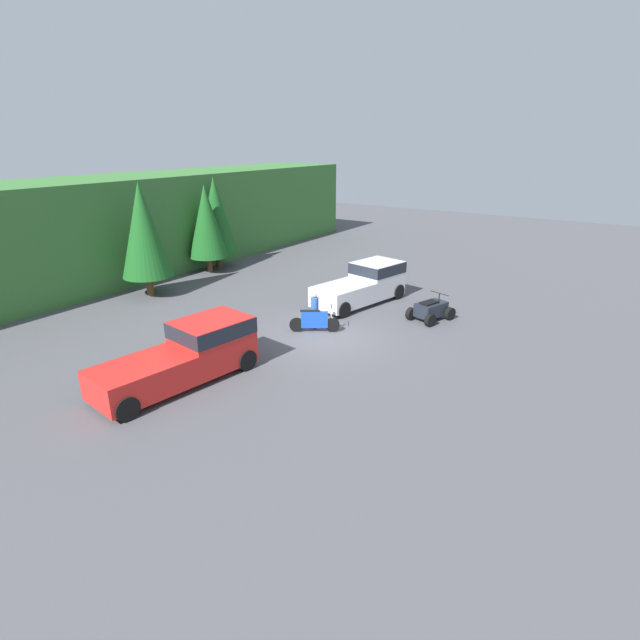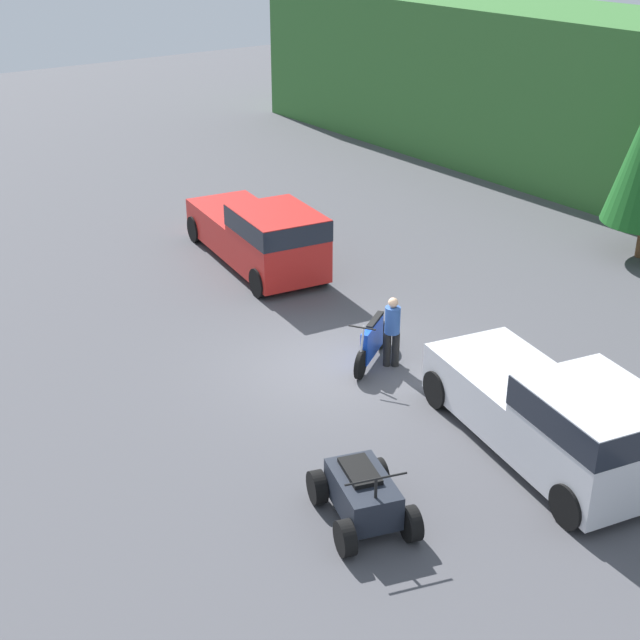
{
  "view_description": "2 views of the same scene",
  "coord_description": "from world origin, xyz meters",
  "px_view_note": "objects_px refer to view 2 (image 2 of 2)",
  "views": [
    {
      "loc": [
        -16.4,
        -10.44,
        7.91
      ],
      "look_at": [
        -0.5,
        -0.04,
        0.95
      ],
      "focal_mm": 28.0,
      "sensor_mm": 36.0,
      "label": 1
    },
    {
      "loc": [
        13.66,
        -10.49,
        9.35
      ],
      "look_at": [
        -0.5,
        -0.04,
        0.95
      ],
      "focal_mm": 50.0,
      "sensor_mm": 36.0,
      "label": 2
    }
  ],
  "objects_px": {
    "pickup_truck_second": "(558,415)",
    "dirt_bike": "(372,342)",
    "quad_atv": "(363,496)",
    "rider_person": "(392,329)",
    "pickup_truck_red": "(262,234)"
  },
  "relations": [
    {
      "from": "pickup_truck_second",
      "to": "dirt_bike",
      "type": "xyz_separation_m",
      "value": [
        -4.96,
        -0.2,
        -0.52
      ]
    },
    {
      "from": "pickup_truck_second",
      "to": "dirt_bike",
      "type": "distance_m",
      "value": 4.99
    },
    {
      "from": "quad_atv",
      "to": "pickup_truck_second",
      "type": "bearing_deg",
      "value": 96.44
    },
    {
      "from": "pickup_truck_second",
      "to": "rider_person",
      "type": "bearing_deg",
      "value": -168.06
    },
    {
      "from": "pickup_truck_second",
      "to": "quad_atv",
      "type": "height_order",
      "value": "pickup_truck_second"
    },
    {
      "from": "dirt_bike",
      "to": "quad_atv",
      "type": "distance_m",
      "value": 5.53
    },
    {
      "from": "pickup_truck_red",
      "to": "pickup_truck_second",
      "type": "height_order",
      "value": "same"
    },
    {
      "from": "pickup_truck_red",
      "to": "rider_person",
      "type": "bearing_deg",
      "value": 1.0
    },
    {
      "from": "pickup_truck_second",
      "to": "quad_atv",
      "type": "relative_size",
      "value": 2.38
    },
    {
      "from": "dirt_bike",
      "to": "rider_person",
      "type": "height_order",
      "value": "rider_person"
    },
    {
      "from": "dirt_bike",
      "to": "quad_atv",
      "type": "xyz_separation_m",
      "value": [
        4.18,
        -3.63,
        -0.02
      ]
    },
    {
      "from": "quad_atv",
      "to": "rider_person",
      "type": "bearing_deg",
      "value": 152.37
    },
    {
      "from": "rider_person",
      "to": "pickup_truck_red",
      "type": "bearing_deg",
      "value": -145.23
    },
    {
      "from": "pickup_truck_second",
      "to": "rider_person",
      "type": "relative_size",
      "value": 3.36
    },
    {
      "from": "dirt_bike",
      "to": "rider_person",
      "type": "relative_size",
      "value": 1.16
    }
  ]
}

